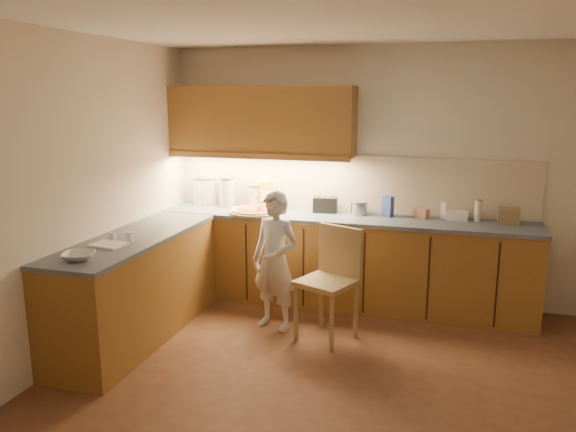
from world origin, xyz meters
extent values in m
plane|color=brown|center=(0.00, 0.00, 0.00)|extent=(4.50, 4.50, 0.00)
cube|color=beige|center=(0.00, 2.00, 1.30)|extent=(4.50, 0.04, 2.60)
cube|color=beige|center=(0.00, -2.00, 1.30)|extent=(4.50, 0.04, 2.60)
cube|color=beige|center=(-2.25, 0.00, 1.30)|extent=(0.04, 4.00, 2.60)
cube|color=white|center=(0.00, 0.00, 2.60)|extent=(4.50, 4.00, 0.04)
cube|color=olive|center=(-0.38, 1.70, 0.44)|extent=(3.75, 0.60, 0.88)
cube|color=olive|center=(-1.95, 0.40, 0.44)|extent=(0.60, 2.00, 0.88)
cube|color=#475466|center=(-0.37, 1.70, 0.90)|extent=(3.77, 0.62, 0.04)
cube|color=#475466|center=(-1.95, 0.40, 0.90)|extent=(0.62, 2.02, 0.04)
cube|color=black|center=(-1.90, 1.40, 0.44)|extent=(0.02, 0.01, 0.80)
cube|color=black|center=(-1.30, 1.40, 0.44)|extent=(0.02, 0.01, 0.80)
cube|color=black|center=(-0.70, 1.40, 0.44)|extent=(0.02, 0.01, 0.80)
cube|color=black|center=(-0.10, 1.40, 0.44)|extent=(0.02, 0.01, 0.80)
cube|color=black|center=(0.50, 1.40, 0.44)|extent=(0.02, 0.01, 0.80)
cube|color=black|center=(1.10, 1.40, 0.44)|extent=(0.02, 0.01, 0.80)
cube|color=beige|center=(-0.38, 1.99, 1.21)|extent=(3.75, 0.02, 0.58)
cube|color=olive|center=(-1.27, 1.82, 1.85)|extent=(1.95, 0.35, 0.70)
cube|color=olive|center=(-1.27, 1.65, 1.50)|extent=(1.95, 0.02, 0.06)
cylinder|color=#A37E51|center=(-1.27, 1.60, 0.93)|extent=(0.54, 0.54, 0.02)
cylinder|color=beige|center=(-1.27, 1.60, 0.95)|extent=(0.48, 0.48, 0.02)
cylinder|color=red|center=(-1.27, 1.60, 0.97)|extent=(0.38, 0.38, 0.01)
sphere|color=white|center=(-1.21, 1.56, 0.99)|extent=(0.07, 0.07, 0.07)
cylinder|color=white|center=(-1.16, 1.49, 1.02)|extent=(0.10, 0.10, 0.22)
imported|color=silver|center=(-0.84, 0.93, 0.64)|extent=(0.53, 0.43, 1.27)
cylinder|color=tan|center=(-0.58, 0.71, 0.25)|extent=(0.04, 0.04, 0.50)
cylinder|color=tan|center=(-0.23, 0.56, 0.25)|extent=(0.04, 0.04, 0.50)
cylinder|color=tan|center=(-0.44, 1.05, 0.25)|extent=(0.04, 0.04, 0.50)
cylinder|color=tan|center=(-0.09, 0.91, 0.25)|extent=(0.04, 0.04, 0.50)
cube|color=tan|center=(-0.33, 0.81, 0.52)|extent=(0.58, 0.58, 0.04)
cube|color=tan|center=(-0.26, 0.99, 0.76)|extent=(0.42, 0.21, 0.44)
imported|color=white|center=(-1.95, -0.35, 0.95)|extent=(0.30, 0.30, 0.06)
cylinder|color=beige|center=(-2.03, 1.88, 1.06)|extent=(0.14, 0.14, 0.28)
cylinder|color=gray|center=(-2.03, 1.88, 1.21)|extent=(0.15, 0.15, 0.02)
cylinder|color=silver|center=(-1.93, 1.90, 1.06)|extent=(0.16, 0.16, 0.28)
cylinder|color=gray|center=(-1.93, 1.90, 1.21)|extent=(0.17, 0.17, 0.02)
cylinder|color=beige|center=(-1.67, 1.83, 1.07)|extent=(0.16, 0.16, 0.30)
cylinder|color=gray|center=(-1.67, 1.83, 1.23)|extent=(0.17, 0.17, 0.02)
cylinder|color=beige|center=(-1.38, 1.90, 1.03)|extent=(0.14, 0.14, 0.23)
cylinder|color=gray|center=(-1.38, 1.90, 1.15)|extent=(0.15, 0.15, 0.02)
cube|color=gold|center=(-1.23, 1.85, 1.07)|extent=(0.13, 0.11, 0.29)
cube|color=white|center=(-1.23, 1.85, 1.24)|extent=(0.08, 0.07, 0.05)
cube|color=black|center=(-0.59, 1.84, 1.00)|extent=(0.26, 0.17, 0.16)
cube|color=#AFAFB4|center=(-0.62, 1.83, 1.08)|extent=(0.04, 0.11, 0.00)
cube|color=#AFAFB4|center=(-0.56, 1.84, 1.08)|extent=(0.04, 0.11, 0.00)
cylinder|color=#A7A7AB|center=(-0.23, 1.83, 0.98)|extent=(0.17, 0.17, 0.13)
cylinder|color=#A7A7AB|center=(-0.23, 1.83, 1.05)|extent=(0.18, 0.18, 0.01)
cube|color=#364CA3|center=(0.06, 1.82, 1.02)|extent=(0.12, 0.11, 0.20)
cube|color=tan|center=(0.39, 1.85, 0.97)|extent=(0.16, 0.14, 0.10)
cube|color=white|center=(0.60, 1.88, 1.00)|extent=(0.06, 0.06, 0.16)
cube|color=white|center=(0.72, 1.87, 0.96)|extent=(0.21, 0.15, 0.08)
cylinder|color=silver|center=(0.91, 1.83, 1.02)|extent=(0.06, 0.06, 0.20)
cylinder|color=gray|center=(0.91, 1.83, 1.13)|extent=(0.07, 0.07, 0.01)
cube|color=#957A50|center=(1.19, 1.80, 0.99)|extent=(0.20, 0.16, 0.15)
cube|color=white|center=(-1.97, 0.06, 0.93)|extent=(0.28, 0.23, 0.02)
cylinder|color=silver|center=(-2.02, 0.18, 0.96)|extent=(0.06, 0.06, 0.08)
cylinder|color=white|center=(-1.89, 0.22, 0.96)|extent=(0.07, 0.07, 0.08)
camera|label=1|loc=(0.65, -3.73, 2.11)|focal=35.00mm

